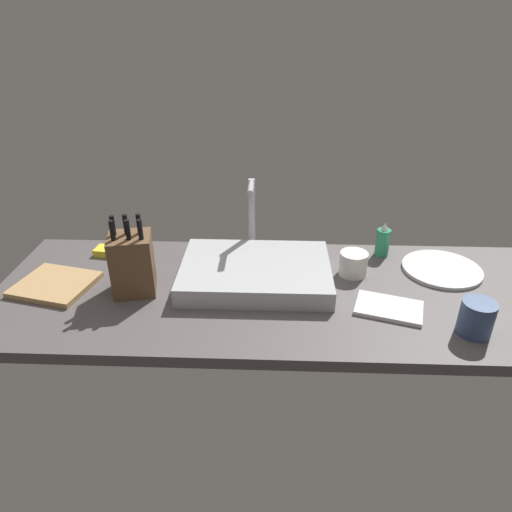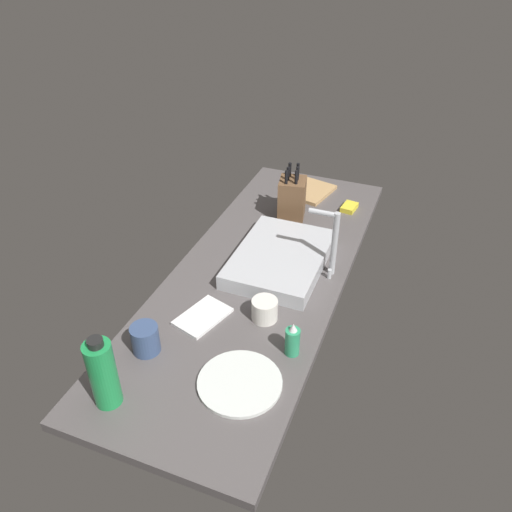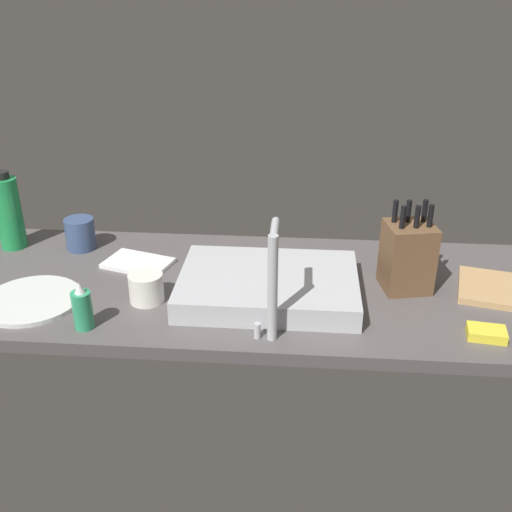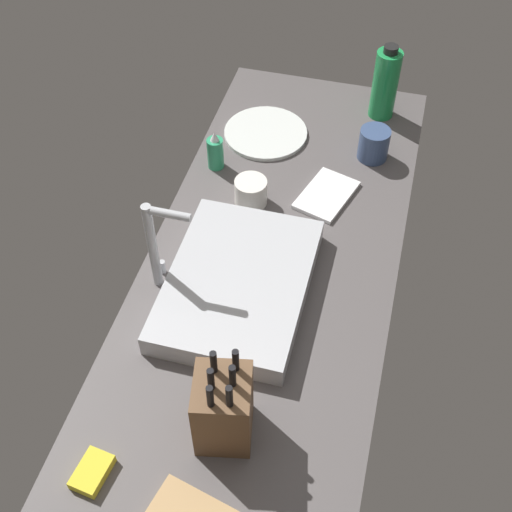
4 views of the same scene
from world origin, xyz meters
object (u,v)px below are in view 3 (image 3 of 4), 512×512
object	(u,v)px
dish_towel	(138,263)
ceramic_cup	(146,288)
dish_sponge	(486,333)
coffee_mug	(80,234)
dinner_plate	(31,300)
cutting_board	(502,290)
soap_bottle	(82,308)
water_bottle	(8,212)
knife_block	(408,256)
faucet	(272,279)
sink_basin	(268,285)

from	to	relation	value
dish_towel	ceramic_cup	world-z (taller)	ceramic_cup
dish_sponge	coffee_mug	bearing A→B (deg)	-19.79
dinner_plate	dish_sponge	bearing A→B (deg)	176.42
dinner_plate	ceramic_cup	size ratio (longest dim) A/B	2.84
cutting_board	dish_sponge	world-z (taller)	dish_sponge
soap_bottle	dish_towel	distance (cm)	34.82
coffee_mug	soap_bottle	bearing A→B (deg)	109.86
water_bottle	coffee_mug	world-z (taller)	water_bottle
dish_sponge	knife_block	bearing A→B (deg)	-55.05
cutting_board	faucet	bearing A→B (deg)	23.02
coffee_mug	ceramic_cup	size ratio (longest dim) A/B	1.07
soap_bottle	dinner_plate	xyz separation A→B (cm)	(18.10, -10.63, -4.78)
knife_block	dinner_plate	xyz separation A→B (cm)	(99.25, 16.11, -9.11)
soap_bottle	coffee_mug	size ratio (longest dim) A/B	1.28
faucet	dish_towel	bearing A→B (deg)	-39.51
sink_basin	water_bottle	distance (cm)	85.67
sink_basin	dinner_plate	bearing A→B (deg)	7.95
dish_towel	coffee_mug	distance (cm)	23.19
faucet	water_bottle	distance (cm)	94.56
coffee_mug	ceramic_cup	xyz separation A→B (cm)	(-28.19, 30.22, -0.98)
cutting_board	dinner_plate	distance (cm)	126.16
faucet	dinner_plate	distance (cm)	66.77
knife_block	coffee_mug	size ratio (longest dim) A/B	2.54
cutting_board	ceramic_cup	world-z (taller)	ceramic_cup
knife_block	soap_bottle	size ratio (longest dim) A/B	1.98
sink_basin	coffee_mug	bearing A→B (deg)	-22.52
knife_block	dish_sponge	distance (cm)	29.72
dish_towel	ceramic_cup	xyz separation A→B (cm)	(-7.73, 20.19, 3.32)
dinner_plate	ceramic_cup	xyz separation A→B (cm)	(-30.32, -3.37, 3.32)
knife_block	dinner_plate	size ratio (longest dim) A/B	0.96
dish_sponge	dish_towel	bearing A→B (deg)	-18.33
faucet	dinner_plate	world-z (taller)	faucet
knife_block	dish_sponge	xyz separation A→B (cm)	(-16.31, 23.34, -8.51)
soap_bottle	sink_basin	bearing A→B (deg)	-156.35
faucet	soap_bottle	distance (cm)	47.20
water_bottle	dish_towel	size ratio (longest dim) A/B	1.30
dish_sponge	ceramic_cup	bearing A→B (deg)	-7.09
knife_block	dish_sponge	size ratio (longest dim) A/B	2.76
water_bottle	dinner_plate	world-z (taller)	water_bottle
soap_bottle	cutting_board	bearing A→B (deg)	-166.44
dish_towel	dish_sponge	xyz separation A→B (cm)	(-92.96, 30.79, 0.60)
water_bottle	knife_block	bearing A→B (deg)	171.82
water_bottle	coffee_mug	xyz separation A→B (cm)	(-21.59, -0.41, -6.64)
sink_basin	dish_towel	xyz separation A→B (cm)	(39.61, -14.88, -2.46)
knife_block	dish_towel	size ratio (longest dim) A/B	1.31
cutting_board	dish_towel	world-z (taller)	cutting_board
water_bottle	dish_sponge	xyz separation A→B (cm)	(-135.01, 40.40, -10.34)
knife_block	ceramic_cup	bearing A→B (deg)	-0.94
sink_basin	dish_sponge	distance (cm)	55.71
coffee_mug	dish_towel	bearing A→B (deg)	153.91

